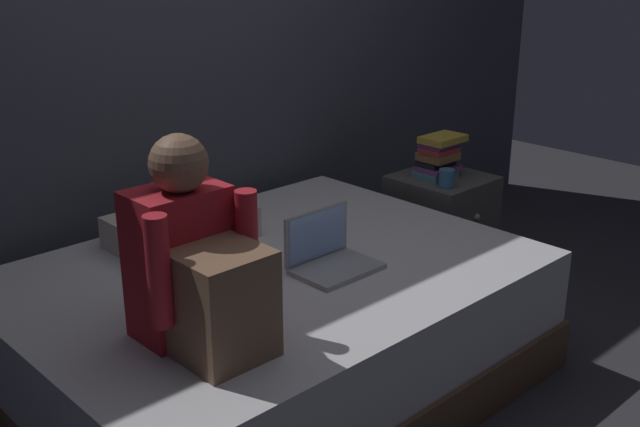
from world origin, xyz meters
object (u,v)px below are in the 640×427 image
object	(u,v)px
book_stack	(438,156)
bed	(271,328)
nightstand	(440,229)
mug	(446,178)
person_sitting	(196,267)
laptop	(329,255)
pillow	(182,227)

from	to	relation	value
book_stack	bed	bearing A→B (deg)	-171.49
nightstand	mug	bearing A→B (deg)	-137.31
person_sitting	book_stack	xyz separation A→B (m)	(1.80, 0.48, -0.09)
nightstand	person_sitting	xyz separation A→B (m)	(-1.83, -0.46, 0.49)
nightstand	laptop	distance (m)	1.23
person_sitting	mug	size ratio (longest dim) A/B	7.28
nightstand	person_sitting	bearing A→B (deg)	-165.75
pillow	nightstand	bearing A→B (deg)	-11.14
bed	laptop	size ratio (longest dim) A/B	6.25
bed	pillow	xyz separation A→B (m)	(-0.10, 0.45, 0.33)
laptop	pillow	size ratio (longest dim) A/B	0.57
pillow	book_stack	size ratio (longest dim) A/B	2.40
mug	nightstand	bearing A→B (deg)	42.69
person_sitting	book_stack	bearing A→B (deg)	14.91
mug	pillow	bearing A→B (deg)	162.67
bed	book_stack	bearing A→B (deg)	8.51
nightstand	person_sitting	distance (m)	1.95
mug	laptop	bearing A→B (deg)	-167.66
nightstand	book_stack	world-z (taller)	book_stack
book_stack	mug	bearing A→B (deg)	-127.80
laptop	book_stack	xyz separation A→B (m)	(1.12, 0.36, 0.10)
bed	pillow	bearing A→B (deg)	102.01
book_stack	mug	size ratio (longest dim) A/B	2.59
person_sitting	book_stack	size ratio (longest dim) A/B	2.81
mug	person_sitting	bearing A→B (deg)	-168.53
nightstand	mug	world-z (taller)	mug
laptop	book_stack	size ratio (longest dim) A/B	1.37
nightstand	book_stack	bearing A→B (deg)	147.77
book_stack	mug	world-z (taller)	book_stack
bed	nightstand	world-z (taller)	nightstand
person_sitting	pillow	distance (m)	0.88
bed	person_sitting	size ratio (longest dim) A/B	3.05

